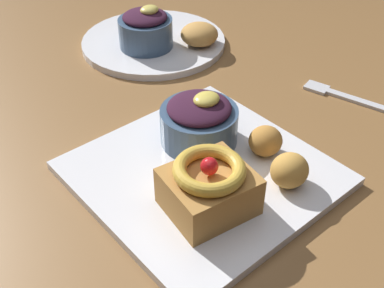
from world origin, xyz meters
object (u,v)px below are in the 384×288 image
fritter_middle (289,170)px  back_ramekin (146,29)px  front_plate (203,173)px  fritter_front (265,141)px  back_pastry (199,34)px  back_plate (154,42)px  fork (338,94)px  cake_slice (209,187)px  berry_ramekin (199,121)px

fritter_middle → back_ramekin: 0.40m
front_plate → fritter_front: 0.09m
front_plate → back_pastry: size_ratio=4.21×
front_plate → back_ramekin: size_ratio=2.97×
front_plate → fritter_middle: (0.06, -0.08, 0.03)m
back_plate → back_ramekin: 0.05m
fritter_front → fork: (0.20, 0.03, -0.03)m
front_plate → fritter_middle: 0.11m
cake_slice → fork: size_ratio=0.81×
berry_ramekin → front_plate: bearing=-126.9°
fritter_middle → fork: (0.22, 0.09, -0.03)m
cake_slice → back_plate: size_ratio=0.40×
front_plate → back_plate: bearing=62.4°
front_plate → back_pastry: (0.22, 0.25, 0.02)m
berry_ramekin → fork: berry_ramekin is taller
back_ramekin → cake_slice: bearing=-116.6°
front_plate → berry_ramekin: berry_ramekin is taller
cake_slice → fritter_front: cake_slice is taller
cake_slice → fritter_front: bearing=11.7°
cake_slice → fritter_middle: size_ratio=2.19×
fritter_front → fritter_middle: (-0.02, -0.06, 0.00)m
fritter_front → back_plate: 0.36m
cake_slice → back_plate: cake_slice is taller
fritter_middle → back_plate: size_ratio=0.18×
back_ramekin → fork: size_ratio=0.73×
fritter_middle → fritter_front: bearing=69.3°
berry_ramekin → back_plate: bearing=64.1°
back_plate → back_ramekin: bearing=-150.3°
back_plate → back_pastry: size_ratio=3.91×
cake_slice → back_pastry: size_ratio=1.56×
fritter_front → back_ramekin: size_ratio=0.47×
fritter_front → back_ramekin: 0.34m
back_plate → back_pastry: back_pastry is taller
back_ramekin → fritter_front: bearing=-100.4°
back_plate → back_pastry: (0.05, -0.07, 0.02)m
fritter_middle → back_plate: bearing=74.9°
back_plate → back_ramekin: (-0.03, -0.01, 0.04)m
back_plate → fork: 0.34m
cake_slice → back_pastry: bearing=50.1°
cake_slice → fork: 0.32m
back_ramekin → back_pastry: size_ratio=1.42×
berry_ramekin → fritter_front: size_ratio=2.30×
back_plate → fritter_middle: bearing=-105.1°
berry_ramekin → fork: bearing=-10.2°
back_ramekin → fork: back_ramekin is taller
front_plate → cake_slice: bearing=-126.1°
back_pastry → cake_slice: bearing=-129.9°
berry_ramekin → back_plate: berry_ramekin is taller
fritter_front → back_pastry: same height
back_plate → fork: back_plate is taller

